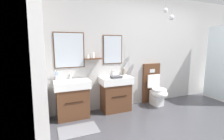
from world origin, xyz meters
The scene contains 12 objects.
ground_plane centered at (0.00, 0.00, -0.05)m, with size 6.71×4.85×0.10m, color #3D3D42.
wall_back centered at (-0.02, 1.76, 1.32)m, with size 5.51×0.59×2.63m.
wall_left centered at (-2.69, 0.00, 1.32)m, with size 0.12×3.65×2.63m, color #B7B5B2.
bath_mat centered at (-2.17, 0.95, 0.01)m, with size 0.68×0.44×0.01m, color slate.
vanity_sink_left centered at (-2.17, 1.52, 0.40)m, with size 0.70×0.44×0.77m.
tap_on_left_sink centered at (-2.17, 1.68, 0.84)m, with size 0.03×0.13×0.11m.
vanity_sink_right centered at (-1.22, 1.52, 0.40)m, with size 0.70×0.44×0.77m.
tap_on_right_sink centered at (-1.22, 1.68, 0.84)m, with size 0.03×0.13×0.11m.
toilet centered at (-0.16, 1.50, 0.38)m, with size 0.48×0.62×1.00m.
toothbrush_cup centered at (-2.44, 1.66, 0.82)m, with size 0.07×0.07×0.20m.
soap_dispenser centered at (-0.94, 1.67, 0.85)m, with size 0.06×0.06×0.18m.
folded_hand_towel centered at (-1.26, 1.40, 0.79)m, with size 0.22×0.16×0.04m, color #47474C.
Camera 1 is at (-2.62, -1.67, 1.49)m, focal length 25.86 mm.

